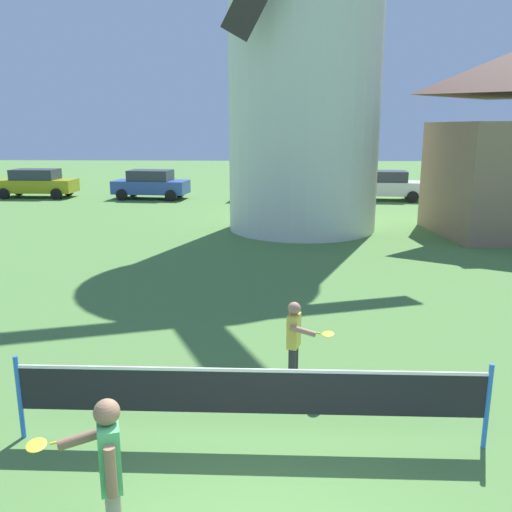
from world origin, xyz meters
The scene contains 8 objects.
windmill centered at (1.02, 16.73, 7.60)m, with size 8.93×6.31×15.27m.
tennis_net centered at (-0.26, 2.19, 0.69)m, with size 5.78×0.06×1.10m.
player_near centered at (-1.42, 0.38, 0.87)m, with size 0.91×0.50×1.54m.
player_far centered at (0.35, 3.83, 0.73)m, with size 0.72×0.67×1.29m.
parked_car_mustard centered at (-13.35, 25.74, 0.81)m, with size 4.29×1.90×1.56m.
parked_car_blue centered at (-6.81, 25.35, 0.81)m, with size 4.15×2.22×1.56m.
parked_car_cream centered at (-0.17, 24.84, 0.81)m, with size 4.39×2.31×1.56m.
parked_car_silver centered at (5.70, 25.30, 0.81)m, with size 4.51×2.19×1.56m.
Camera 1 is at (0.05, -3.76, 3.81)m, focal length 37.67 mm.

